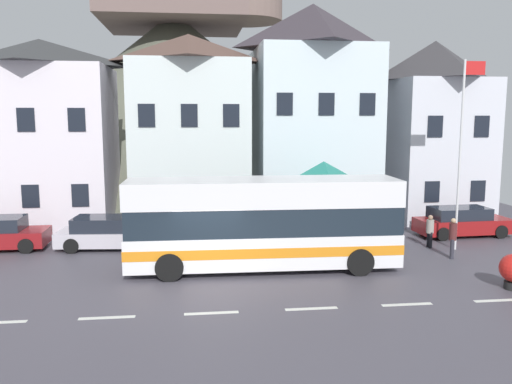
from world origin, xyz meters
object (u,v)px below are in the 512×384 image
Objects in this scene: bus_shelter at (324,178)px; parked_car_01 at (462,222)px; hilltop_castle at (176,93)px; flagpole at (462,143)px; townhouse_03 at (312,114)px; townhouse_01 at (44,134)px; transit_bus at (263,224)px; pedestrian_01 at (430,229)px; pedestrian_00 at (453,237)px; townhouse_02 at (190,130)px; townhouse_04 at (432,130)px; public_bench at (354,227)px; parked_car_00 at (110,233)px.

bus_shelter reaches higher than parked_car_01.
hilltop_castle is 28.10m from flagpole.
townhouse_03 is 2.58× the size of parked_car_01.
townhouse_03 reaches higher than townhouse_01.
townhouse_01 reaches higher than transit_bus.
parked_car_01 is 3.14× the size of pedestrian_01.
bus_shelter is at bearing 150.91° from pedestrian_00.
bus_shelter reaches higher than pedestrian_01.
townhouse_01 is 0.95× the size of transit_bus.
townhouse_02 is at bearing -175.94° from townhouse_03.
bus_shelter reaches higher than transit_bus.
townhouse_03 reaches higher than townhouse_04.
hilltop_castle reaches higher than pedestrian_01.
townhouse_01 is at bearing 158.31° from flagpole.
townhouse_02 reaches higher than bus_shelter.
townhouse_04 is (13.74, 0.26, -0.04)m from townhouse_02.
townhouse_04 is at bearing -1.83° from townhouse_03.
townhouse_04 is 5.98× the size of pedestrian_00.
townhouse_04 is 6.83m from parked_car_01.
townhouse_04 is at bearing 0.38° from townhouse_01.
public_bench is 0.19× the size of flagpole.
pedestrian_00 is (11.75, -26.25, -6.84)m from hilltop_castle.
townhouse_01 is 16.63m from public_bench.
townhouse_02 is 2.64× the size of bus_shelter.
townhouse_02 is 17.69m from hilltop_castle.
parked_car_00 is 3.16× the size of public_bench.
hilltop_castle reaches higher than pedestrian_00.
townhouse_02 is 1.24× the size of flagpole.
pedestrian_01 is at bearing 94.05° from pedestrian_00.
townhouse_03 is at bearing 120.75° from flagpole.
townhouse_01 is 19.77m from pedestrian_01.
pedestrian_00 is (14.08, -3.37, 0.21)m from parked_car_00.
transit_bus is at bearing -133.76° from bus_shelter.
townhouse_01 is 6.45× the size of public_bench.
pedestrian_01 is at bearing -10.39° from bus_shelter.
parked_car_00 is 14.48m from pedestrian_00.
public_bench is (11.34, 0.99, -0.21)m from parked_car_00.
parked_car_01 is at bearing 6.77° from parked_car_00.
pedestrian_00 is (-2.43, -3.79, 0.20)m from parked_car_01.
hilltop_castle is at bearing 106.52° from bus_shelter.
townhouse_01 is 6.63× the size of pedestrian_01.
parked_car_01 is at bearing 38.08° from pedestrian_01.
hilltop_castle is at bearing 112.39° from public_bench.
townhouse_04 reaches higher than transit_bus.
pedestrian_00 is at bearing -65.89° from hilltop_castle.
townhouse_04 reaches higher than townhouse_01.
parked_car_01 is at bearing -21.11° from townhouse_02.
parked_car_00 reaches higher than public_bench.
parked_car_00 is 11.39m from public_bench.
flagpole is (4.72, -7.93, -1.27)m from townhouse_03.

